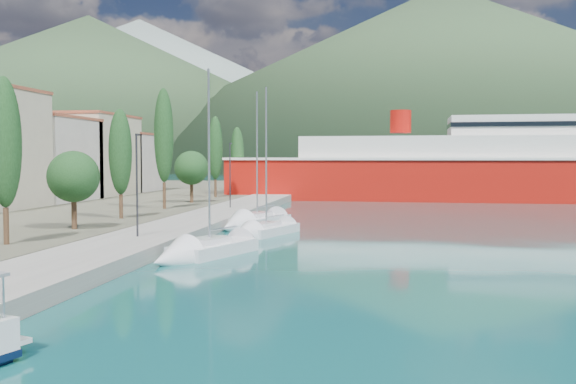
# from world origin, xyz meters

# --- Properties ---
(ground) EXTENTS (1400.00, 1400.00, 0.00)m
(ground) POSITION_xyz_m (0.00, 120.00, 0.00)
(ground) COLOR #115151
(quay) EXTENTS (5.00, 88.00, 0.80)m
(quay) POSITION_xyz_m (-9.00, 26.00, 0.40)
(quay) COLOR gray
(quay) RESTS_ON ground
(hills_far) EXTENTS (1480.00, 900.00, 180.00)m
(hills_far) POSITION_xyz_m (138.59, 618.73, 77.39)
(hills_far) COLOR gray
(hills_far) RESTS_ON ground
(hills_near) EXTENTS (1010.00, 520.00, 115.00)m
(hills_near) POSITION_xyz_m (98.04, 372.50, 49.18)
(hills_near) COLOR #304A2D
(hills_near) RESTS_ON ground
(town_buildings) EXTENTS (9.20, 69.20, 11.30)m
(town_buildings) POSITION_xyz_m (-32.00, 36.91, 5.57)
(town_buildings) COLOR beige
(town_buildings) RESTS_ON land_strip
(tree_row) EXTENTS (3.61, 65.17, 11.24)m
(tree_row) POSITION_xyz_m (-15.01, 32.28, 5.65)
(tree_row) COLOR #47301E
(tree_row) RESTS_ON land_strip
(lamp_posts) EXTENTS (0.15, 45.90, 6.06)m
(lamp_posts) POSITION_xyz_m (-9.00, 14.01, 4.08)
(lamp_posts) COLOR #2D2D33
(lamp_posts) RESTS_ON quay
(sailboat_near) EXTENTS (4.98, 8.12, 11.22)m
(sailboat_near) POSITION_xyz_m (-4.70, 10.97, 0.30)
(sailboat_near) COLOR silver
(sailboat_near) RESTS_ON ground
(sailboat_mid) EXTENTS (4.48, 8.01, 11.18)m
(sailboat_mid) POSITION_xyz_m (-3.34, 20.96, 0.28)
(sailboat_mid) COLOR silver
(sailboat_mid) RESTS_ON ground
(sailboat_far) EXTENTS (5.16, 8.30, 11.64)m
(sailboat_far) POSITION_xyz_m (-5.17, 26.41, 0.32)
(sailboat_far) COLOR silver
(sailboat_far) RESTS_ON ground
(ferry) EXTENTS (62.82, 14.96, 12.41)m
(ferry) POSITION_xyz_m (16.13, 64.50, 3.78)
(ferry) COLOR #B1130B
(ferry) RESTS_ON ground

